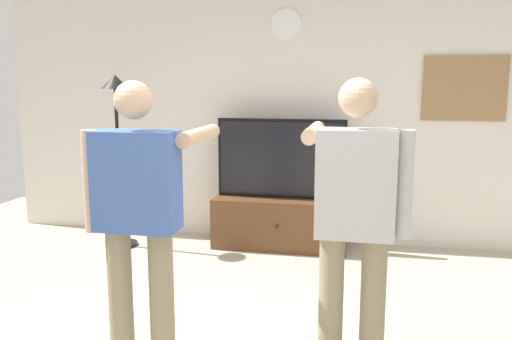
{
  "coord_description": "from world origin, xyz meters",
  "views": [
    {
      "loc": [
        0.77,
        -2.64,
        1.72
      ],
      "look_at": [
        -0.01,
        1.2,
        1.05
      ],
      "focal_mm": 36.93,
      "sensor_mm": 36.0,
      "label": 1
    }
  ],
  "objects_px": {
    "person_standing_nearer_lamp": "(139,213)",
    "person_standing_nearer_couch": "(354,215)",
    "framed_picture": "(464,88)",
    "television": "(281,159)",
    "wall_clock": "(286,24)",
    "floor_lamp": "(117,125)",
    "tv_stand": "(280,223)"
  },
  "relations": [
    {
      "from": "person_standing_nearer_lamp",
      "to": "person_standing_nearer_couch",
      "type": "bearing_deg",
      "value": 8.95
    },
    {
      "from": "person_standing_nearer_couch",
      "to": "framed_picture",
      "type": "bearing_deg",
      "value": 69.54
    },
    {
      "from": "television",
      "to": "wall_clock",
      "type": "bearing_deg",
      "value": 90.0
    },
    {
      "from": "floor_lamp",
      "to": "tv_stand",
      "type": "bearing_deg",
      "value": 9.79
    },
    {
      "from": "person_standing_nearer_lamp",
      "to": "person_standing_nearer_couch",
      "type": "relative_size",
      "value": 0.99
    },
    {
      "from": "television",
      "to": "person_standing_nearer_couch",
      "type": "bearing_deg",
      "value": -72.19
    },
    {
      "from": "framed_picture",
      "to": "floor_lamp",
      "type": "distance_m",
      "value": 3.49
    },
    {
      "from": "wall_clock",
      "to": "framed_picture",
      "type": "height_order",
      "value": "wall_clock"
    },
    {
      "from": "television",
      "to": "person_standing_nearer_couch",
      "type": "distance_m",
      "value": 2.55
    },
    {
      "from": "wall_clock",
      "to": "framed_picture",
      "type": "distance_m",
      "value": 1.89
    },
    {
      "from": "television",
      "to": "floor_lamp",
      "type": "distance_m",
      "value": 1.71
    },
    {
      "from": "wall_clock",
      "to": "framed_picture",
      "type": "relative_size",
      "value": 0.39
    },
    {
      "from": "tv_stand",
      "to": "wall_clock",
      "type": "xyz_separation_m",
      "value": [
        0.0,
        0.29,
        2.03
      ]
    },
    {
      "from": "framed_picture",
      "to": "person_standing_nearer_lamp",
      "type": "distance_m",
      "value": 3.66
    },
    {
      "from": "floor_lamp",
      "to": "person_standing_nearer_lamp",
      "type": "distance_m",
      "value": 2.61
    },
    {
      "from": "wall_clock",
      "to": "person_standing_nearer_couch",
      "type": "xyz_separation_m",
      "value": [
        0.78,
        -2.67,
        -1.3
      ]
    },
    {
      "from": "tv_stand",
      "to": "framed_picture",
      "type": "xyz_separation_m",
      "value": [
        1.78,
        0.3,
        1.38
      ]
    },
    {
      "from": "tv_stand",
      "to": "television",
      "type": "distance_m",
      "value": 0.67
    },
    {
      "from": "television",
      "to": "person_standing_nearer_couch",
      "type": "relative_size",
      "value": 0.76
    },
    {
      "from": "wall_clock",
      "to": "person_standing_nearer_lamp",
      "type": "height_order",
      "value": "wall_clock"
    },
    {
      "from": "television",
      "to": "wall_clock",
      "type": "relative_size",
      "value": 4.23
    },
    {
      "from": "television",
      "to": "floor_lamp",
      "type": "bearing_deg",
      "value": -168.64
    },
    {
      "from": "wall_clock",
      "to": "person_standing_nearer_couch",
      "type": "relative_size",
      "value": 0.18
    },
    {
      "from": "tv_stand",
      "to": "floor_lamp",
      "type": "height_order",
      "value": "floor_lamp"
    },
    {
      "from": "framed_picture",
      "to": "wall_clock",
      "type": "bearing_deg",
      "value": -179.84
    },
    {
      "from": "wall_clock",
      "to": "framed_picture",
      "type": "bearing_deg",
      "value": 0.16
    },
    {
      "from": "person_standing_nearer_lamp",
      "to": "person_standing_nearer_couch",
      "type": "height_order",
      "value": "person_standing_nearer_couch"
    },
    {
      "from": "person_standing_nearer_couch",
      "to": "wall_clock",
      "type": "bearing_deg",
      "value": 106.28
    },
    {
      "from": "television",
      "to": "wall_clock",
      "type": "xyz_separation_m",
      "value": [
        0.0,
        0.24,
        1.36
      ]
    },
    {
      "from": "tv_stand",
      "to": "framed_picture",
      "type": "bearing_deg",
      "value": 9.43
    },
    {
      "from": "tv_stand",
      "to": "floor_lamp",
      "type": "xyz_separation_m",
      "value": [
        -1.64,
        -0.28,
        1.01
      ]
    },
    {
      "from": "wall_clock",
      "to": "person_standing_nearer_couch",
      "type": "height_order",
      "value": "wall_clock"
    }
  ]
}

